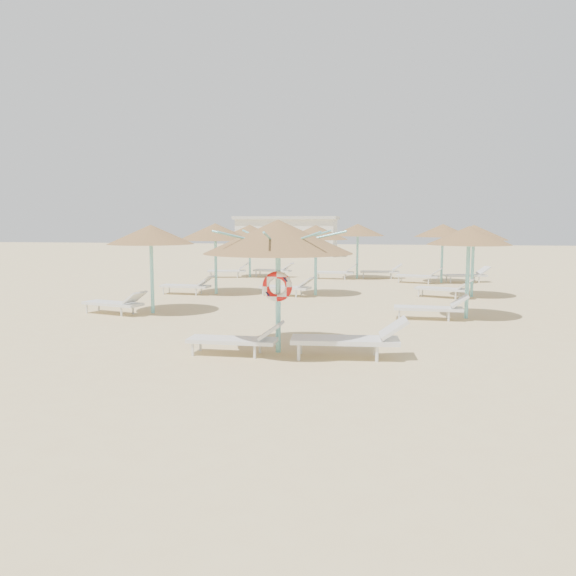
# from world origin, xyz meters

# --- Properties ---
(ground) EXTENTS (120.00, 120.00, 0.00)m
(ground) POSITION_xyz_m (0.00, 0.00, 0.00)
(ground) COLOR #D4BC81
(ground) RESTS_ON ground
(main_palapa) EXTENTS (3.13, 3.13, 2.80)m
(main_palapa) POSITION_xyz_m (-0.28, 0.12, 2.44)
(main_palapa) COLOR #7CD8D7
(main_palapa) RESTS_ON ground
(lounger_main_a) EXTENTS (1.99, 0.61, 0.72)m
(lounger_main_a) POSITION_xyz_m (-1.04, -0.29, 0.34)
(lounger_main_a) COLOR silver
(lounger_main_a) RESTS_ON ground
(lounger_main_b) EXTENTS (2.39, 0.87, 0.85)m
(lounger_main_b) POSITION_xyz_m (1.31, -0.16, 0.41)
(lounger_main_b) COLOR silver
(lounger_main_b) RESTS_ON ground
(palapa_field) EXTENTS (18.63, 14.29, 2.72)m
(palapa_field) POSITION_xyz_m (1.15, 10.13, 2.30)
(palapa_field) COLOR #7CD8D7
(palapa_field) RESTS_ON ground
(service_hut) EXTENTS (8.40, 4.40, 3.25)m
(service_hut) POSITION_xyz_m (-6.00, 35.00, 1.64)
(service_hut) COLOR silver
(service_hut) RESTS_ON ground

